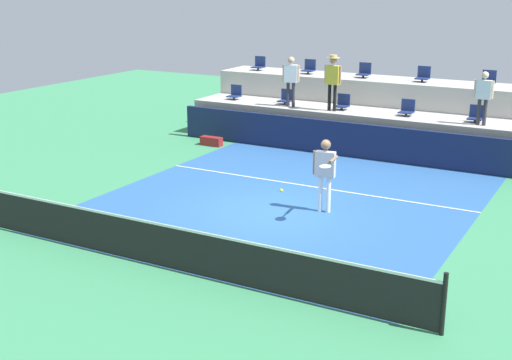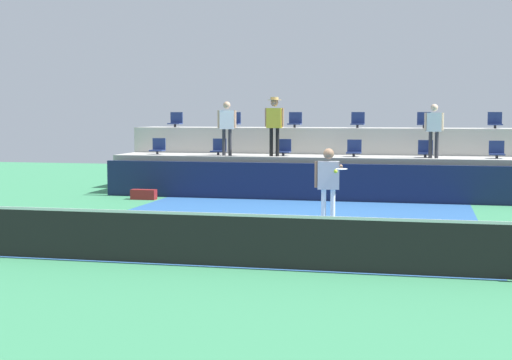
# 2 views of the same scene
# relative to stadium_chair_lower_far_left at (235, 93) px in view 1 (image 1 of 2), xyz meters

# --- Properties ---
(ground_plane) EXTENTS (40.00, 40.00, 0.00)m
(ground_plane) POSITION_rel_stadium_chair_lower_far_left_xyz_m (5.28, -7.23, -1.46)
(ground_plane) COLOR #388456
(court_inner_paint) EXTENTS (9.00, 10.00, 0.01)m
(court_inner_paint) POSITION_rel_stadium_chair_lower_far_left_xyz_m (5.28, -6.23, -1.46)
(court_inner_paint) COLOR #285693
(court_inner_paint) RESTS_ON ground_plane
(court_service_line) EXTENTS (9.00, 0.06, 0.00)m
(court_service_line) POSITION_rel_stadium_chair_lower_far_left_xyz_m (5.28, -4.83, -1.46)
(court_service_line) COLOR white
(court_service_line) RESTS_ON ground_plane
(tennis_net) EXTENTS (10.48, 0.08, 1.07)m
(tennis_net) POSITION_rel_stadium_chair_lower_far_left_xyz_m (5.28, -11.23, -0.97)
(tennis_net) COLOR black
(tennis_net) RESTS_ON ground_plane
(sponsor_backboard) EXTENTS (13.00, 0.16, 1.10)m
(sponsor_backboard) POSITION_rel_stadium_chair_lower_far_left_xyz_m (5.28, -1.23, -0.91)
(sponsor_backboard) COLOR #141E42
(sponsor_backboard) RESTS_ON ground_plane
(seating_tier_lower) EXTENTS (13.00, 1.80, 1.25)m
(seating_tier_lower) POSITION_rel_stadium_chair_lower_far_left_xyz_m (5.28, 0.07, -0.84)
(seating_tier_lower) COLOR #ADAAA3
(seating_tier_lower) RESTS_ON ground_plane
(seating_tier_upper) EXTENTS (13.00, 1.80, 2.10)m
(seating_tier_upper) POSITION_rel_stadium_chair_lower_far_left_xyz_m (5.28, 1.87, -0.41)
(seating_tier_upper) COLOR #ADAAA3
(seating_tier_upper) RESTS_ON ground_plane
(stadium_chair_lower_far_left) EXTENTS (0.44, 0.40, 0.52)m
(stadium_chair_lower_far_left) POSITION_rel_stadium_chair_lower_far_left_xyz_m (0.00, 0.00, 0.00)
(stadium_chair_lower_far_left) COLOR #2D2D33
(stadium_chair_lower_far_left) RESTS_ON seating_tier_lower
(stadium_chair_lower_left) EXTENTS (0.44, 0.40, 0.52)m
(stadium_chair_lower_left) POSITION_rel_stadium_chair_lower_far_left_xyz_m (2.06, 0.00, 0.00)
(stadium_chair_lower_left) COLOR #2D2D33
(stadium_chair_lower_left) RESTS_ON seating_tier_lower
(stadium_chair_lower_mid_left) EXTENTS (0.44, 0.40, 0.52)m
(stadium_chair_lower_mid_left) POSITION_rel_stadium_chair_lower_far_left_xyz_m (4.17, 0.00, 0.00)
(stadium_chair_lower_mid_left) COLOR #2D2D33
(stadium_chair_lower_mid_left) RESTS_ON seating_tier_lower
(stadium_chair_lower_mid_right) EXTENTS (0.44, 0.40, 0.52)m
(stadium_chair_lower_mid_right) POSITION_rel_stadium_chair_lower_far_left_xyz_m (6.37, 0.00, 0.00)
(stadium_chair_lower_mid_right) COLOR #2D2D33
(stadium_chair_lower_mid_right) RESTS_ON seating_tier_lower
(stadium_chair_lower_right) EXTENTS (0.44, 0.40, 0.52)m
(stadium_chair_lower_right) POSITION_rel_stadium_chair_lower_far_left_xyz_m (8.51, 0.00, 0.00)
(stadium_chair_lower_right) COLOR #2D2D33
(stadium_chair_lower_right) RESTS_ON seating_tier_lower
(stadium_chair_upper_far_left) EXTENTS (0.44, 0.40, 0.52)m
(stadium_chair_upper_far_left) POSITION_rel_stadium_chair_lower_far_left_xyz_m (0.00, 1.80, 0.85)
(stadium_chair_upper_far_left) COLOR #2D2D33
(stadium_chair_upper_far_left) RESTS_ON seating_tier_upper
(stadium_chair_upper_left) EXTENTS (0.44, 0.40, 0.52)m
(stadium_chair_upper_left) POSITION_rel_stadium_chair_lower_far_left_xyz_m (2.09, 1.80, 0.85)
(stadium_chair_upper_left) COLOR #2D2D33
(stadium_chair_upper_left) RESTS_ON seating_tier_upper
(stadium_chair_upper_mid_left) EXTENTS (0.44, 0.40, 0.52)m
(stadium_chair_upper_mid_left) POSITION_rel_stadium_chair_lower_far_left_xyz_m (4.22, 1.80, 0.85)
(stadium_chair_upper_mid_left) COLOR #2D2D33
(stadium_chair_upper_mid_left) RESTS_ON seating_tier_upper
(stadium_chair_upper_mid_right) EXTENTS (0.44, 0.40, 0.52)m
(stadium_chair_upper_mid_right) POSITION_rel_stadium_chair_lower_far_left_xyz_m (6.32, 1.80, 0.85)
(stadium_chair_upper_mid_right) COLOR #2D2D33
(stadium_chair_upper_mid_right) RESTS_ON seating_tier_upper
(stadium_chair_upper_right) EXTENTS (0.44, 0.40, 0.52)m
(stadium_chair_upper_right) POSITION_rel_stadium_chair_lower_far_left_xyz_m (8.45, 1.80, 0.85)
(stadium_chair_upper_right) COLOR #2D2D33
(stadium_chair_upper_right) RESTS_ON seating_tier_upper
(tennis_player) EXTENTS (0.84, 1.21, 1.80)m
(tennis_player) POSITION_rel_stadium_chair_lower_far_left_xyz_m (6.43, -6.63, -0.35)
(tennis_player) COLOR white
(tennis_player) RESTS_ON ground_plane
(spectator_in_white) EXTENTS (0.59, 0.27, 1.69)m
(spectator_in_white) POSITION_rel_stadium_chair_lower_far_left_xyz_m (2.43, -0.38, 0.81)
(spectator_in_white) COLOR #2D2D33
(spectator_in_white) RESTS_ON seating_tier_lower
(spectator_with_hat) EXTENTS (0.62, 0.46, 1.83)m
(spectator_with_hat) POSITION_rel_stadium_chair_lower_far_left_xyz_m (3.95, -0.38, 0.92)
(spectator_with_hat) COLOR black
(spectator_with_hat) RESTS_ON seating_tier_lower
(spectator_in_grey) EXTENTS (0.57, 0.23, 1.60)m
(spectator_in_grey) POSITION_rel_stadium_chair_lower_far_left_xyz_m (8.75, -0.38, 0.74)
(spectator_in_grey) COLOR #2D2D33
(spectator_in_grey) RESTS_ON seating_tier_lower
(tennis_ball) EXTENTS (0.07, 0.07, 0.07)m
(tennis_ball) POSITION_rel_stadium_chair_lower_far_left_xyz_m (6.98, -10.01, 0.09)
(tennis_ball) COLOR #CCE033
(equipment_bag) EXTENTS (0.76, 0.28, 0.30)m
(equipment_bag) POSITION_rel_stadium_chair_lower_far_left_xyz_m (0.29, -2.09, -1.31)
(equipment_bag) COLOR maroon
(equipment_bag) RESTS_ON ground_plane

